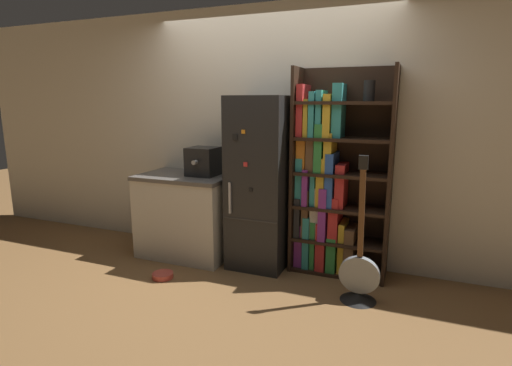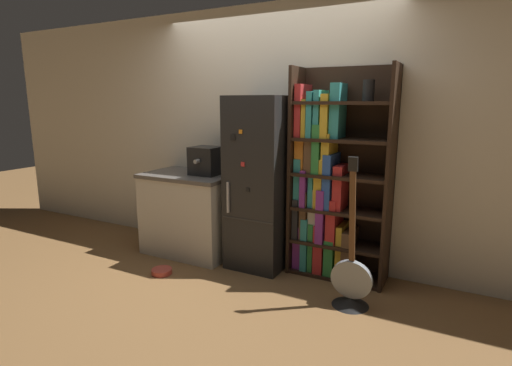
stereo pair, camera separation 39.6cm
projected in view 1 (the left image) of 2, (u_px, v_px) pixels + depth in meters
The scene contains 8 objects.
ground_plane at pixel (254, 269), 3.98m from camera, with size 16.00×16.00×0.00m, color olive.
wall_back at pixel (271, 135), 4.15m from camera, with size 8.00×0.05×2.60m.
refrigerator at pixel (261, 183), 3.96m from camera, with size 0.56×0.59×1.70m.
bookshelf at pixel (330, 184), 3.82m from camera, with size 0.91×0.38×1.96m.
kitchen_counter at pixel (187, 215), 4.31m from camera, with size 0.99×0.67×0.88m.
espresso_machine at pixel (203, 161), 4.16m from camera, with size 0.30×0.34×0.29m.
guitar at pixel (359, 281), 3.33m from camera, with size 0.34×0.30×1.25m.
pet_bowl at pixel (163, 275), 3.79m from camera, with size 0.20×0.20×0.05m.
Camera 1 is at (1.41, -3.45, 1.65)m, focal length 28.00 mm.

